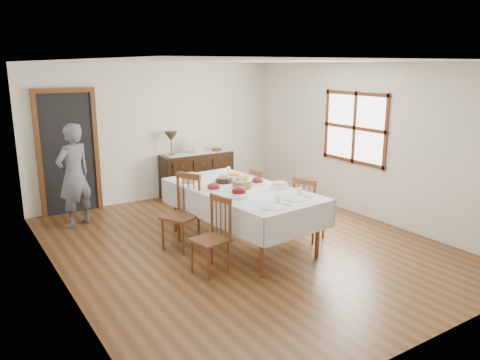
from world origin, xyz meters
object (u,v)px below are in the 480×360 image
dining_table (241,195)px  chair_left_near (213,235)px  chair_left_far (183,211)px  sideboard (197,174)px  table_lamp (171,137)px  chair_right_far (262,196)px  chair_right_near (308,209)px  person (74,172)px

dining_table → chair_left_near: chair_left_near is taller
chair_left_near → chair_left_far: chair_left_far is taller
sideboard → table_lamp: (-0.52, 0.03, 0.78)m
chair_left_near → chair_right_far: bearing=115.5°
chair_left_far → chair_right_near: 1.83m
chair_left_near → sideboard: chair_left_near is taller
sideboard → dining_table: bearing=-104.4°
chair_right_far → person: (-2.57, 1.56, 0.43)m
chair_right_near → table_lamp: (-0.74, 3.11, 0.73)m
dining_table → table_lamp: (0.17, 2.70, 0.47)m
dining_table → chair_right_far: chair_right_far is taller
chair_left_near → sideboard: (1.50, 3.27, -0.06)m
chair_left_far → person: person is taller
chair_left_far → chair_right_far: chair_left_far is taller
dining_table → sideboard: sideboard is taller
person → table_lamp: (1.97, 0.58, 0.32)m
dining_table → chair_left_far: 0.86m
chair_left_far → table_lamp: size_ratio=2.32×
chair_left_far → chair_right_near: bearing=40.9°
dining_table → chair_right_near: size_ratio=2.64×
chair_left_far → person: 2.09m
chair_right_near → chair_right_far: size_ratio=1.05×
chair_right_near → person: 3.73m
person → chair_right_far: bearing=124.1°
dining_table → chair_right_far: 0.99m
chair_left_far → sideboard: (1.45, 2.34, -0.11)m
chair_right_far → table_lamp: table_lamp is taller
chair_left_near → chair_right_far: chair_left_near is taller
chair_left_near → person: 2.92m
chair_left_far → chair_right_far: (1.54, 0.23, -0.08)m
sideboard → table_lamp: table_lamp is taller
sideboard → person: 2.59m
sideboard → table_lamp: size_ratio=3.12×
chair_left_far → table_lamp: bearing=133.0°
chair_left_near → chair_right_far: (1.58, 1.16, -0.02)m
person → table_lamp: person is taller
person → chair_left_far: bearing=95.4°
chair_left_near → table_lamp: bearing=152.6°
chair_left_far → sideboard: size_ratio=0.75×
chair_left_near → table_lamp: (0.98, 3.30, 0.73)m
table_lamp → chair_left_near: bearing=-106.5°
person → table_lamp: bearing=171.8°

